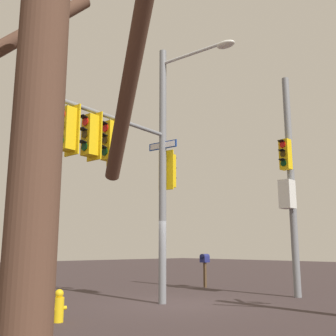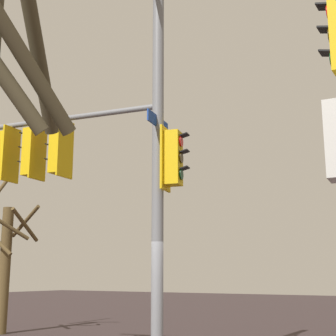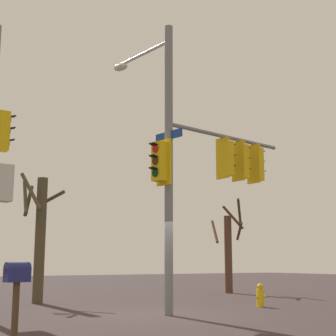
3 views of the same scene
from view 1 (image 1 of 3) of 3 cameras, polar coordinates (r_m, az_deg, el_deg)
name	(u,v)px [view 1 (image 1 of 3)]	position (r m, az deg, el deg)	size (l,w,h in m)	color
ground_plane	(174,304)	(12.90, 0.92, -18.52)	(80.00, 80.00, 0.00)	#372B2B
main_signal_pole_assembly	(139,148)	(12.22, -4.04, 2.74)	(5.44, 3.27, 8.28)	slate
secondary_pole_assembly	(289,181)	(15.24, 16.60, -1.79)	(0.80, 0.48, 7.99)	slate
fire_hydrant	(59,307)	(10.18, -15.05, -18.21)	(0.38, 0.24, 0.73)	yellow
mailbox	(205,261)	(18.12, 5.16, -12.82)	(0.47, 0.31, 1.41)	#4C3823
bare_tree_corner	(30,196)	(2.89, -18.69, -3.79)	(1.76, 1.75, 4.29)	#523628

